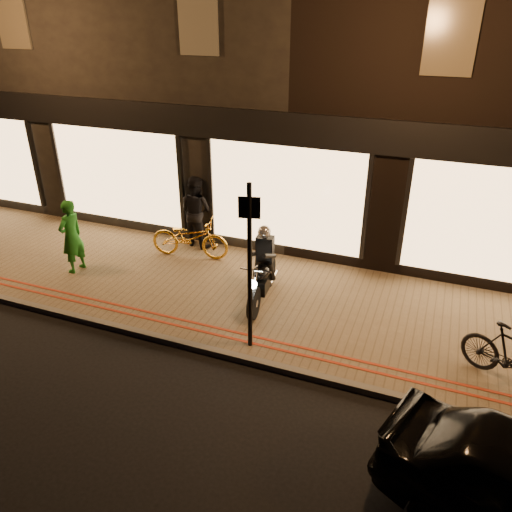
{
  "coord_description": "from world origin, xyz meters",
  "views": [
    {
      "loc": [
        3.26,
        -6.27,
        5.51
      ],
      "look_at": [
        0.09,
        1.89,
        1.1
      ],
      "focal_mm": 35.0,
      "sensor_mm": 36.0,
      "label": 1
    }
  ],
  "objects_px": {
    "motorcycle": "(263,273)",
    "sign_post": "(250,261)",
    "person_green": "(71,236)",
    "bicycle_gold": "(190,238)"
  },
  "relations": [
    {
      "from": "motorcycle",
      "to": "bicycle_gold",
      "type": "xyz_separation_m",
      "value": [
        -2.29,
        1.21,
        -0.12
      ]
    },
    {
      "from": "sign_post",
      "to": "bicycle_gold",
      "type": "distance_m",
      "value": 3.96
    },
    {
      "from": "motorcycle",
      "to": "person_green",
      "type": "bearing_deg",
      "value": 178.11
    },
    {
      "from": "sign_post",
      "to": "person_green",
      "type": "height_order",
      "value": "sign_post"
    },
    {
      "from": "motorcycle",
      "to": "sign_post",
      "type": "height_order",
      "value": "sign_post"
    },
    {
      "from": "sign_post",
      "to": "bicycle_gold",
      "type": "relative_size",
      "value": 1.6
    },
    {
      "from": "sign_post",
      "to": "bicycle_gold",
      "type": "bearing_deg",
      "value": 133.91
    },
    {
      "from": "motorcycle",
      "to": "sign_post",
      "type": "xyz_separation_m",
      "value": [
        0.34,
        -1.52,
        1.06
      ]
    },
    {
      "from": "motorcycle",
      "to": "sign_post",
      "type": "relative_size",
      "value": 0.65
    },
    {
      "from": "person_green",
      "to": "bicycle_gold",
      "type": "bearing_deg",
      "value": 133.13
    }
  ]
}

